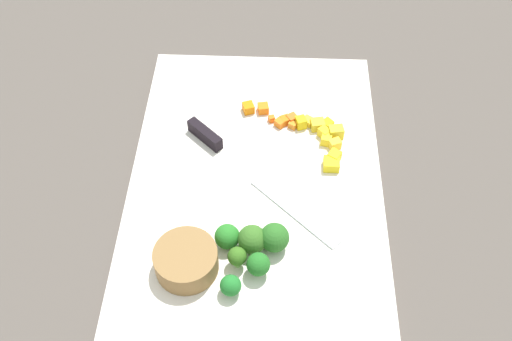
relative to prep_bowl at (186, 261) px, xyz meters
The scene contains 27 objects.
ground_plane 0.19m from the prep_bowl, 27.78° to the right, with size 4.00×4.00×0.00m, color #554C47.
cutting_board 0.19m from the prep_bowl, 27.78° to the right, with size 0.56×0.39×0.01m, color white.
prep_bowl is the anchor object (origin of this frame).
chef_knife 0.20m from the prep_bowl, 12.91° to the right, with size 0.23×0.24×0.02m.
carrot_dice_0 0.30m from the prep_bowl, 21.14° to the right, with size 0.01×0.01×0.01m, color orange.
carrot_dice_1 0.31m from the prep_bowl, 28.24° to the right, with size 0.01×0.01×0.01m, color orange.
carrot_dice_2 0.32m from the prep_bowl, 26.89° to the right, with size 0.02×0.02×0.01m, color orange.
carrot_dice_3 0.31m from the prep_bowl, 12.83° to the right, with size 0.02×0.02×0.02m, color orange.
carrot_dice_4 0.32m from the prep_bowl, 17.24° to the right, with size 0.02×0.02×0.01m, color orange.
carrot_dice_5 0.31m from the prep_bowl, 25.33° to the right, with size 0.02×0.01×0.01m, color orange.
carrot_dice_6 0.30m from the prep_bowl, 24.28° to the right, with size 0.01×0.01×0.01m, color orange.
pepper_dice_0 0.34m from the prep_bowl, 36.68° to the right, with size 0.02×0.02×0.02m, color yellow.
pepper_dice_1 0.31m from the prep_bowl, 30.15° to the right, with size 0.02×0.02×0.02m, color yellow.
pepper_dice_2 0.33m from the prep_bowl, 40.49° to the right, with size 0.02×0.02×0.02m, color yellow.
pepper_dice_3 0.32m from the prep_bowl, 37.94° to the right, with size 0.01×0.02×0.02m, color yellow.
pepper_dice_4 0.28m from the prep_bowl, 47.74° to the right, with size 0.02×0.02×0.02m, color yellow.
pepper_dice_5 0.31m from the prep_bowl, 39.98° to the right, with size 0.02×0.02×0.02m, color yellow.
pepper_dice_6 0.29m from the prep_bowl, 46.30° to the right, with size 0.02×0.02×0.02m, color yellow.
pepper_dice_7 0.33m from the prep_bowl, 31.36° to the right, with size 0.02×0.02×0.01m, color yellow.
pepper_dice_8 0.31m from the prep_bowl, 43.00° to the right, with size 0.02×0.01×0.02m, color yellow.
pepper_dice_9 0.33m from the prep_bowl, 34.51° to the right, with size 0.02×0.02×0.02m, color yellow.
broccoli_floret_0 0.07m from the prep_bowl, 118.70° to the right, with size 0.03×0.03×0.03m.
broccoli_floret_1 0.10m from the prep_bowl, 92.33° to the right, with size 0.03×0.03×0.04m.
broccoli_floret_2 0.12m from the prep_bowl, 72.01° to the right, with size 0.04×0.04×0.04m.
broccoli_floret_3 0.07m from the prep_bowl, 52.86° to the right, with size 0.04×0.04×0.04m.
broccoli_floret_4 0.07m from the prep_bowl, 84.42° to the right, with size 0.03×0.03×0.04m.
broccoli_floret_5 0.09m from the prep_bowl, 67.46° to the right, with size 0.04×0.04×0.04m.
Camera 1 is at (-0.55, -0.02, 0.71)m, focal length 40.31 mm.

